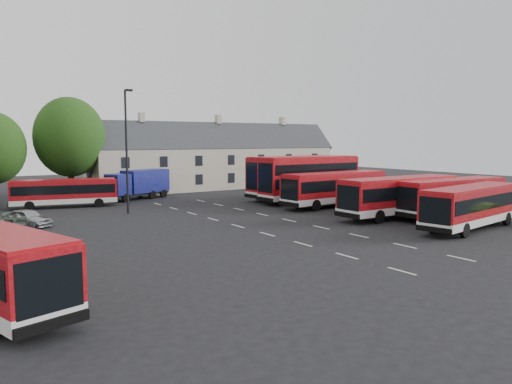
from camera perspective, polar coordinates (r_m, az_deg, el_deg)
ground at (r=37.09m, az=-0.47°, el=-4.36°), size 140.00×140.00×0.00m
lane_markings at (r=40.09m, az=0.97°, el=-3.57°), size 5.15×33.80×0.01m
terrace_houses at (r=69.47m, az=-4.32°, el=3.67°), size 35.70×7.13×10.06m
bus_row_a at (r=40.52m, az=23.47°, el=-1.21°), size 11.65×4.38×3.22m
bus_row_b at (r=46.08m, az=21.44°, el=-0.24°), size 11.76×2.85×3.32m
bus_row_c at (r=44.51m, az=16.11°, el=-0.15°), size 12.28×2.91×3.47m
bus_row_d at (r=49.78m, az=15.05°, el=0.09°), size 10.24×2.88×2.86m
bus_row_e at (r=50.42m, az=9.03°, el=0.69°), size 12.32×3.58×3.44m
bus_dd_south at (r=53.64m, az=6.18°, el=1.81°), size 12.02×3.17×4.89m
bus_dd_north at (r=56.49m, az=4.39°, el=2.00°), size 11.93×3.51×4.83m
bus_north at (r=52.65m, az=-21.05°, el=0.15°), size 10.09×4.23×2.78m
box_truck at (r=57.56m, az=-13.23°, el=1.02°), size 7.80×4.80×3.26m
silver_car at (r=42.14m, az=-24.69°, el=-2.70°), size 3.63×4.35×1.40m
lamppost at (r=46.34m, az=-14.55°, el=4.92°), size 0.78×0.38×11.15m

